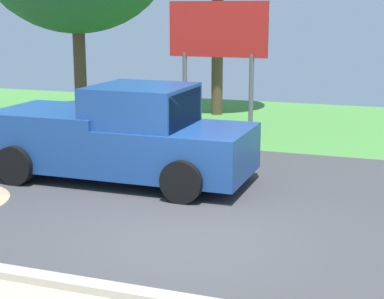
# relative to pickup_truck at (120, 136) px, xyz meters

# --- Properties ---
(ground_plane) EXTENTS (40.00, 22.00, 0.20)m
(ground_plane) POSITION_rel_pickup_truck_xyz_m (2.36, 0.35, -0.92)
(ground_plane) COLOR #424244
(pickup_truck) EXTENTS (5.20, 2.28, 1.88)m
(pickup_truck) POSITION_rel_pickup_truck_xyz_m (0.00, 0.00, 0.00)
(pickup_truck) COLOR #1E478C
(pickup_truck) RESTS_ON ground_plane
(roadside_billboard) EXTENTS (2.60, 0.12, 3.50)m
(roadside_billboard) POSITION_rel_pickup_truck_xyz_m (0.57, 4.56, 1.68)
(roadside_billboard) COLOR slate
(roadside_billboard) RESTS_ON ground_plane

